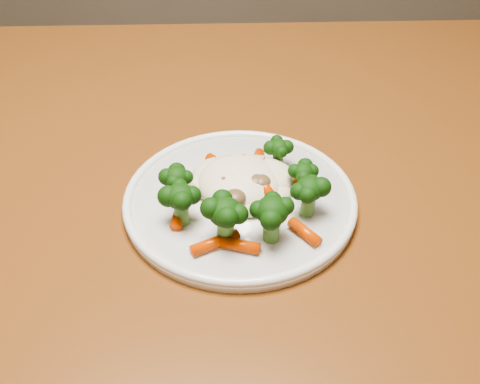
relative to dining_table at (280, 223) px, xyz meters
The scene contains 3 objects.
dining_table is the anchor object (origin of this frame).
plate 0.14m from the dining_table, 124.86° to the right, with size 0.25×0.25×0.01m, color white.
meal 0.17m from the dining_table, 119.44° to the right, with size 0.18×0.17×0.05m.
Camera 1 is at (-0.15, -0.90, 1.19)m, focal length 45.00 mm.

